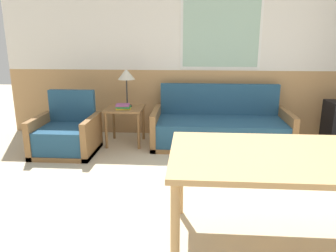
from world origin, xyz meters
TOP-DOWN VIEW (x-y plane):
  - ground_plane at (0.00, 0.00)m, footprint 16.00×16.00m
  - wall_back at (-0.01, 2.63)m, footprint 7.20×0.09m
  - couch at (-0.16, 2.07)m, footprint 1.98×0.89m
  - armchair at (-2.31, 1.58)m, footprint 0.82×0.76m
  - side_table at (-1.57, 2.03)m, footprint 0.53×0.53m
  - table_lamp at (-1.55, 2.12)m, footprint 0.25×0.25m
  - book_stack at (-1.58, 1.94)m, footprint 0.22×0.17m
  - dining_table at (0.21, -0.38)m, footprint 1.91×1.00m

SIDE VIEW (x-z plane):
  - ground_plane at x=0.00m, z-range 0.00..0.00m
  - armchair at x=-2.31m, z-range -0.17..0.66m
  - couch at x=-0.16m, z-range -0.18..0.68m
  - side_table at x=-1.57m, z-range 0.18..0.74m
  - book_stack at x=-1.58m, z-range 0.55..0.63m
  - dining_table at x=0.21m, z-range 0.31..1.07m
  - table_lamp at x=-1.55m, z-range 0.73..1.30m
  - wall_back at x=-0.01m, z-range 0.02..2.72m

